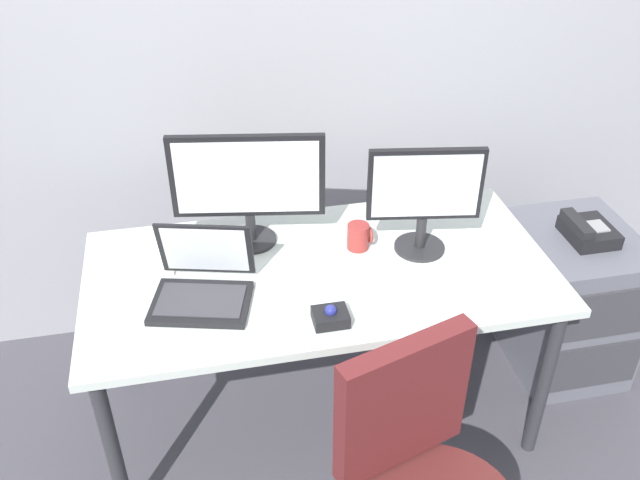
{
  "coord_description": "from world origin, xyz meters",
  "views": [
    {
      "loc": [
        -0.39,
        -1.87,
        2.14
      ],
      "look_at": [
        0.0,
        0.0,
        0.84
      ],
      "focal_mm": 38.85,
      "sensor_mm": 36.0,
      "label": 1
    }
  ],
  "objects_px": {
    "coffee_mug": "(359,236)",
    "paper_notepad": "(157,257)",
    "laptop": "(203,283)",
    "monitor_side": "(425,194)",
    "trackball_mouse": "(331,316)",
    "file_cabinet": "(569,300)",
    "desk_phone": "(587,231)",
    "monitor_main": "(248,183)",
    "keyboard": "(421,291)"
  },
  "relations": [
    {
      "from": "coffee_mug",
      "to": "monitor_main",
      "type": "bearing_deg",
      "value": 162.55
    },
    {
      "from": "file_cabinet",
      "to": "laptop",
      "type": "height_order",
      "value": "laptop"
    },
    {
      "from": "desk_phone",
      "to": "keyboard",
      "type": "xyz_separation_m",
      "value": [
        -0.77,
        -0.29,
        0.06
      ]
    },
    {
      "from": "file_cabinet",
      "to": "desk_phone",
      "type": "relative_size",
      "value": 3.19
    },
    {
      "from": "monitor_main",
      "to": "monitor_side",
      "type": "bearing_deg",
      "value": -16.28
    },
    {
      "from": "coffee_mug",
      "to": "paper_notepad",
      "type": "xyz_separation_m",
      "value": [
        -0.71,
        0.08,
        -0.04
      ]
    },
    {
      "from": "desk_phone",
      "to": "file_cabinet",
      "type": "bearing_deg",
      "value": 63.22
    },
    {
      "from": "monitor_side",
      "to": "keyboard",
      "type": "xyz_separation_m",
      "value": [
        -0.08,
        -0.25,
        -0.21
      ]
    },
    {
      "from": "desk_phone",
      "to": "monitor_main",
      "type": "distance_m",
      "value": 1.31
    },
    {
      "from": "desk_phone",
      "to": "monitor_main",
      "type": "height_order",
      "value": "monitor_main"
    },
    {
      "from": "monitor_side",
      "to": "desk_phone",
      "type": "bearing_deg",
      "value": 3.1
    },
    {
      "from": "monitor_side",
      "to": "keyboard",
      "type": "bearing_deg",
      "value": -107.74
    },
    {
      "from": "keyboard",
      "to": "coffee_mug",
      "type": "bearing_deg",
      "value": 113.65
    },
    {
      "from": "monitor_side",
      "to": "laptop",
      "type": "bearing_deg",
      "value": -171.74
    },
    {
      "from": "monitor_side",
      "to": "coffee_mug",
      "type": "relative_size",
      "value": 4.2
    },
    {
      "from": "file_cabinet",
      "to": "monitor_side",
      "type": "relative_size",
      "value": 1.61
    },
    {
      "from": "desk_phone",
      "to": "paper_notepad",
      "type": "bearing_deg",
      "value": 176.66
    },
    {
      "from": "file_cabinet",
      "to": "monitor_main",
      "type": "xyz_separation_m",
      "value": [
        -1.28,
        0.12,
        0.64
      ]
    },
    {
      "from": "desk_phone",
      "to": "monitor_main",
      "type": "bearing_deg",
      "value": 174.06
    },
    {
      "from": "file_cabinet",
      "to": "trackball_mouse",
      "type": "height_order",
      "value": "trackball_mouse"
    },
    {
      "from": "monitor_side",
      "to": "coffee_mug",
      "type": "height_order",
      "value": "monitor_side"
    },
    {
      "from": "file_cabinet",
      "to": "desk_phone",
      "type": "height_order",
      "value": "desk_phone"
    },
    {
      "from": "trackball_mouse",
      "to": "keyboard",
      "type": "bearing_deg",
      "value": 13.23
    },
    {
      "from": "laptop",
      "to": "paper_notepad",
      "type": "relative_size",
      "value": 1.78
    },
    {
      "from": "file_cabinet",
      "to": "monitor_side",
      "type": "height_order",
      "value": "monitor_side"
    },
    {
      "from": "desk_phone",
      "to": "trackball_mouse",
      "type": "distance_m",
      "value": 1.15
    },
    {
      "from": "monitor_main",
      "to": "monitor_side",
      "type": "height_order",
      "value": "monitor_main"
    },
    {
      "from": "laptop",
      "to": "trackball_mouse",
      "type": "bearing_deg",
      "value": -29.23
    },
    {
      "from": "laptop",
      "to": "coffee_mug",
      "type": "bearing_deg",
      "value": 16.4
    },
    {
      "from": "desk_phone",
      "to": "laptop",
      "type": "distance_m",
      "value": 1.48
    },
    {
      "from": "keyboard",
      "to": "paper_notepad",
      "type": "xyz_separation_m",
      "value": [
        -0.84,
        0.38,
        -0.01
      ]
    },
    {
      "from": "coffee_mug",
      "to": "desk_phone",
      "type": "bearing_deg",
      "value": -1.0
    },
    {
      "from": "monitor_side",
      "to": "trackball_mouse",
      "type": "height_order",
      "value": "monitor_side"
    },
    {
      "from": "file_cabinet",
      "to": "trackball_mouse",
      "type": "distance_m",
      "value": 1.24
    },
    {
      "from": "desk_phone",
      "to": "coffee_mug",
      "type": "height_order",
      "value": "coffee_mug"
    },
    {
      "from": "monitor_main",
      "to": "coffee_mug",
      "type": "distance_m",
      "value": 0.44
    },
    {
      "from": "keyboard",
      "to": "laptop",
      "type": "xyz_separation_m",
      "value": [
        -0.69,
        0.14,
        0.04
      ]
    },
    {
      "from": "monitor_main",
      "to": "coffee_mug",
      "type": "xyz_separation_m",
      "value": [
        0.37,
        -0.12,
        -0.2
      ]
    },
    {
      "from": "file_cabinet",
      "to": "keyboard",
      "type": "bearing_deg",
      "value": -158.85
    },
    {
      "from": "monitor_side",
      "to": "coffee_mug",
      "type": "xyz_separation_m",
      "value": [
        -0.21,
        0.05,
        -0.18
      ]
    },
    {
      "from": "coffee_mug",
      "to": "paper_notepad",
      "type": "distance_m",
      "value": 0.72
    },
    {
      "from": "monitor_side",
      "to": "paper_notepad",
      "type": "bearing_deg",
      "value": 171.86
    },
    {
      "from": "keyboard",
      "to": "monitor_side",
      "type": "bearing_deg",
      "value": 72.26
    },
    {
      "from": "file_cabinet",
      "to": "keyboard",
      "type": "distance_m",
      "value": 0.93
    },
    {
      "from": "file_cabinet",
      "to": "coffee_mug",
      "type": "height_order",
      "value": "coffee_mug"
    },
    {
      "from": "coffee_mug",
      "to": "monitor_side",
      "type": "bearing_deg",
      "value": -14.18
    },
    {
      "from": "desk_phone",
      "to": "trackball_mouse",
      "type": "xyz_separation_m",
      "value": [
        -1.09,
        -0.36,
        0.07
      ]
    },
    {
      "from": "laptop",
      "to": "monitor_side",
      "type": "bearing_deg",
      "value": 8.26
    },
    {
      "from": "file_cabinet",
      "to": "monitor_main",
      "type": "relative_size",
      "value": 1.2
    },
    {
      "from": "file_cabinet",
      "to": "paper_notepad",
      "type": "height_order",
      "value": "paper_notepad"
    }
  ]
}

